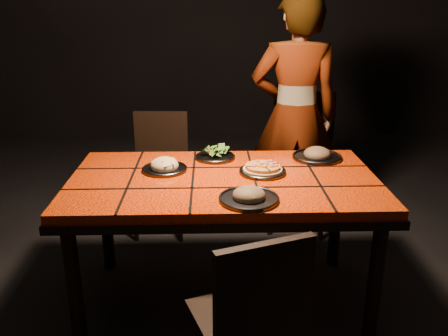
{
  "coord_description": "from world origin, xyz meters",
  "views": [
    {
      "loc": [
        -0.07,
        -2.31,
        1.62
      ],
      "look_at": [
        0.0,
        -0.06,
        0.82
      ],
      "focal_mm": 38.0,
      "sensor_mm": 36.0,
      "label": 1
    }
  ],
  "objects_px": {
    "chair_far_left": "(161,164)",
    "chair_far_right": "(301,151)",
    "dining_table": "(224,191)",
    "plate_pizza": "(263,170)",
    "diner": "(295,116)",
    "plate_pasta": "(165,167)",
    "chair_near": "(252,315)"
  },
  "relations": [
    {
      "from": "dining_table",
      "to": "plate_pizza",
      "type": "distance_m",
      "value": 0.24
    },
    {
      "from": "chair_far_left",
      "to": "chair_far_right",
      "type": "bearing_deg",
      "value": 5.91
    },
    {
      "from": "dining_table",
      "to": "plate_pizza",
      "type": "relative_size",
      "value": 6.22
    },
    {
      "from": "chair_far_left",
      "to": "plate_pizza",
      "type": "bearing_deg",
      "value": -51.6
    },
    {
      "from": "chair_near",
      "to": "plate_pasta",
      "type": "height_order",
      "value": "chair_near"
    },
    {
      "from": "chair_near",
      "to": "diner",
      "type": "height_order",
      "value": "diner"
    },
    {
      "from": "chair_near",
      "to": "plate_pasta",
      "type": "distance_m",
      "value": 1.03
    },
    {
      "from": "chair_far_right",
      "to": "plate_pasta",
      "type": "height_order",
      "value": "chair_far_right"
    },
    {
      "from": "chair_far_right",
      "to": "plate_pasta",
      "type": "bearing_deg",
      "value": -121.35
    },
    {
      "from": "chair_near",
      "to": "diner",
      "type": "xyz_separation_m",
      "value": [
        0.44,
        1.73,
        0.37
      ]
    },
    {
      "from": "chair_far_left",
      "to": "diner",
      "type": "distance_m",
      "value": 1.03
    },
    {
      "from": "chair_far_left",
      "to": "plate_pizza",
      "type": "distance_m",
      "value": 1.14
    },
    {
      "from": "dining_table",
      "to": "chair_far_left",
      "type": "height_order",
      "value": "chair_far_left"
    },
    {
      "from": "dining_table",
      "to": "plate_pizza",
      "type": "bearing_deg",
      "value": 14.72
    },
    {
      "from": "chair_far_left",
      "to": "chair_far_right",
      "type": "distance_m",
      "value": 1.04
    },
    {
      "from": "diner",
      "to": "plate_pasta",
      "type": "relative_size",
      "value": 7.0
    },
    {
      "from": "chair_near",
      "to": "chair_far_right",
      "type": "xyz_separation_m",
      "value": [
        0.52,
        1.8,
        0.09
      ]
    },
    {
      "from": "diner",
      "to": "chair_far_left",
      "type": "bearing_deg",
      "value": 2.99
    },
    {
      "from": "chair_near",
      "to": "plate_pasta",
      "type": "bearing_deg",
      "value": -85.85
    },
    {
      "from": "chair_near",
      "to": "chair_far_left",
      "type": "xyz_separation_m",
      "value": [
        -0.52,
        1.75,
        0.01
      ]
    },
    {
      "from": "chair_far_left",
      "to": "plate_pasta",
      "type": "xyz_separation_m",
      "value": [
        0.11,
        -0.85,
        0.28
      ]
    },
    {
      "from": "diner",
      "to": "chair_near",
      "type": "bearing_deg",
      "value": 79.7
    },
    {
      "from": "dining_table",
      "to": "chair_far_left",
      "type": "xyz_separation_m",
      "value": [
        -0.43,
        0.96,
        -0.18
      ]
    },
    {
      "from": "plate_pizza",
      "to": "dining_table",
      "type": "bearing_deg",
      "value": -165.28
    },
    {
      "from": "chair_near",
      "to": "diner",
      "type": "bearing_deg",
      "value": -124.21
    },
    {
      "from": "diner",
      "to": "plate_pasta",
      "type": "xyz_separation_m",
      "value": [
        -0.85,
        -0.83,
        -0.08
      ]
    },
    {
      "from": "plate_pizza",
      "to": "plate_pasta",
      "type": "height_order",
      "value": "plate_pasta"
    },
    {
      "from": "dining_table",
      "to": "plate_pizza",
      "type": "height_order",
      "value": "plate_pizza"
    },
    {
      "from": "plate_pasta",
      "to": "chair_far_right",
      "type": "bearing_deg",
      "value": 44.28
    },
    {
      "from": "plate_pizza",
      "to": "plate_pasta",
      "type": "xyz_separation_m",
      "value": [
        -0.53,
        0.05,
        0.0
      ]
    },
    {
      "from": "dining_table",
      "to": "chair_far_right",
      "type": "height_order",
      "value": "chair_far_right"
    },
    {
      "from": "chair_far_right",
      "to": "plate_pizza",
      "type": "relative_size",
      "value": 3.82
    }
  ]
}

